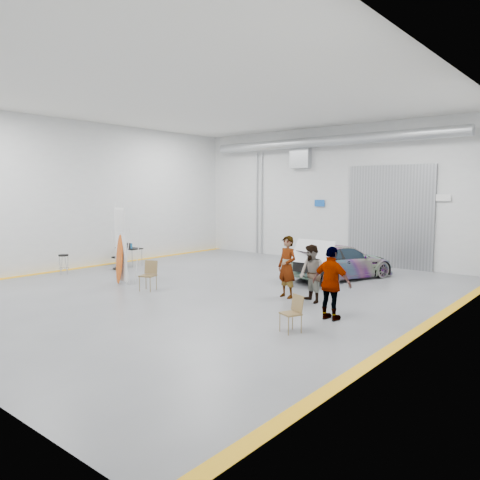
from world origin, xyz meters
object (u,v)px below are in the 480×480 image
Objects in this scene: person_b at (312,274)px; surfboard_display at (121,251)px; folding_chair_near at (148,281)px; person_a at (287,267)px; folding_chair_far at (291,321)px; office_chair at (121,258)px; shop_stool at (64,265)px; sedan_car at (341,262)px; person_c at (332,283)px; work_table at (128,248)px.

surfboard_display is at bearing -139.27° from person_b.
person_b is at bearing 2.27° from folding_chair_near.
person_a is 3.52m from folding_chair_far.
shop_stool is at bearing -120.87° from office_chair.
sedan_car is at bearing 11.17° from office_chair.
surfboard_display is 3.21m from office_chair.
surfboard_display reaches higher than folding_chair_far.
person_c is at bearing -19.45° from person_a.
surfboard_display is (-6.38, -1.81, 0.29)m from person_b.
person_b is 2.17× the size of shop_stool.
folding_chair_far is (2.20, -6.60, -0.35)m from sedan_car.
folding_chair_near is 0.95× the size of office_chair.
sedan_car is at bearing 130.76° from folding_chair_far.
office_chair is at bearing -155.24° from person_b.
surfboard_display reaches higher than person_a.
office_chair is (-7.85, -3.83, -0.17)m from sedan_car.
folding_chair_far is 0.84× the size of office_chair.
work_table is at bearing -160.12° from person_b.
folding_chair_far is at bearing -42.72° from person_a.
sedan_car is 5.01× the size of folding_chair_far.
sedan_car is at bearing 56.34° from surfboard_display.
person_a is 8.06m from office_chair.
person_c is at bearing 13.49° from surfboard_display.
person_b is 9.79m from shop_stool.
person_c reaches higher than sedan_car.
person_b reaches higher than work_table.
folding_chair_near is at bearing -141.00° from person_a.
person_a is at bearing -14.46° from office_chair.
sedan_car is 5.66m from person_c.
sedan_car is at bearing 104.93° from person_a.
person_b is 0.91× the size of person_c.
folding_chair_far is 10.69m from shop_stool.
folding_chair_far is (7.50, -0.94, -0.85)m from surfboard_display.
surfboard_display is 2.30× the size of work_table.
shop_stool is at bearing -90.95° from work_table.
person_b is 1.83m from person_c.
office_chair is at bearing 73.96° from shop_stool.
folding_chair_far is at bearing -3.40° from shop_stool.
folding_chair_near is (-4.81, -1.94, -0.53)m from person_b.
person_a is 4.45m from folding_chair_near.
person_a reaches higher than person_b.
shop_stool is 0.63× the size of work_table.
office_chair is (-2.55, 1.83, -0.68)m from surfboard_display.
sedan_car is 1.53× the size of surfboard_display.
surfboard_display reaches higher than person_c.
person_c is at bearing -13.45° from folding_chair_near.
person_b is (0.88, -0.07, -0.10)m from person_a.
folding_chair_far is at bearing -18.64° from work_table.
office_chair is (-8.05, -0.05, -0.48)m from person_a.
office_chair is (0.57, -0.81, -0.31)m from work_table.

